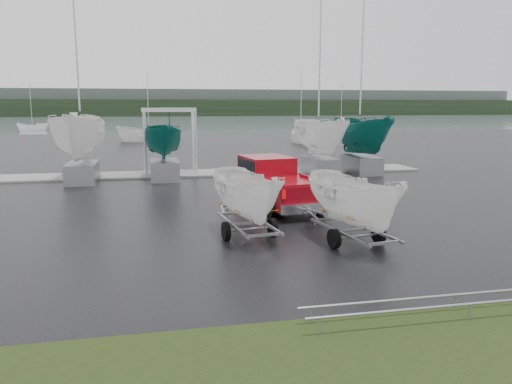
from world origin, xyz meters
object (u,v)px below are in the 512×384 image
Objects in this scene: pickup_truck at (273,181)px; trailer_parked at (247,153)px; trailer_hitched at (356,156)px; boat_hoist at (170,132)px.

trailer_parked is at bearing -121.47° from pickup_truck.
trailer_parked is (-3.08, 1.58, -0.02)m from trailer_hitched.
pickup_truck is at bearing 90.00° from trailer_hitched.
trailer_hitched is 1.01× the size of trailer_parked.
trailer_hitched reaches higher than trailer_parked.
trailer_parked reaches higher than pickup_truck.
trailer_hitched is 1.25× the size of boat_hoist.
pickup_truck is at bearing 60.48° from trailer_parked.
trailer_hitched reaches higher than boat_hoist.
pickup_truck is 1.26× the size of trailer_parked.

